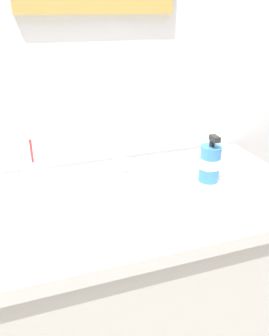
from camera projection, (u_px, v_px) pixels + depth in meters
The scene contains 8 objects.
tiled_wall_back at pixel (97, 52), 1.05m from camera, with size 2.29×0.04×2.40m, color silver.
vanity_counter at pixel (127, 299), 1.13m from camera, with size 1.09×0.53×0.83m.
sink_basin at pixel (138, 213), 0.96m from camera, with size 0.42×0.42×0.13m.
faucet at pixel (119, 153), 1.08m from camera, with size 0.02×0.16×0.13m.
toothbrush_cup at pixel (36, 174), 0.98m from camera, with size 0.08×0.08×0.09m, color white.
toothbrush_red at pixel (32, 157), 0.94m from camera, with size 0.01×0.03×0.19m.
toothbrush_white at pixel (25, 155), 0.94m from camera, with size 0.03×0.02×0.20m.
soap_dispenser at pixel (210, 163), 1.02m from camera, with size 0.07×0.07×0.16m.
Camera 1 is at (-0.23, -0.79, 1.32)m, focal length 34.88 mm.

